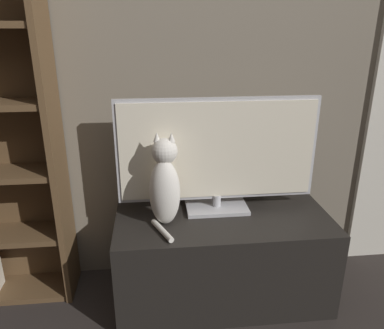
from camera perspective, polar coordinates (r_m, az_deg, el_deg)
The scene contains 4 objects.
wall_back at distance 2.09m, azimuth 3.75°, elevation 16.52°, with size 4.80×0.05×2.60m.
tv_stand at distance 2.13m, azimuth 4.58°, elevation -13.71°, with size 1.13×0.55×0.49m.
tv at distance 1.96m, azimuth 3.96°, elevation 1.60°, with size 1.05×0.20×0.61m.
cat at distance 1.85m, azimuth -4.18°, elevation -3.02°, with size 0.18×0.30×0.47m.
Camera 1 is at (-0.36, -0.83, 1.43)m, focal length 35.00 mm.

